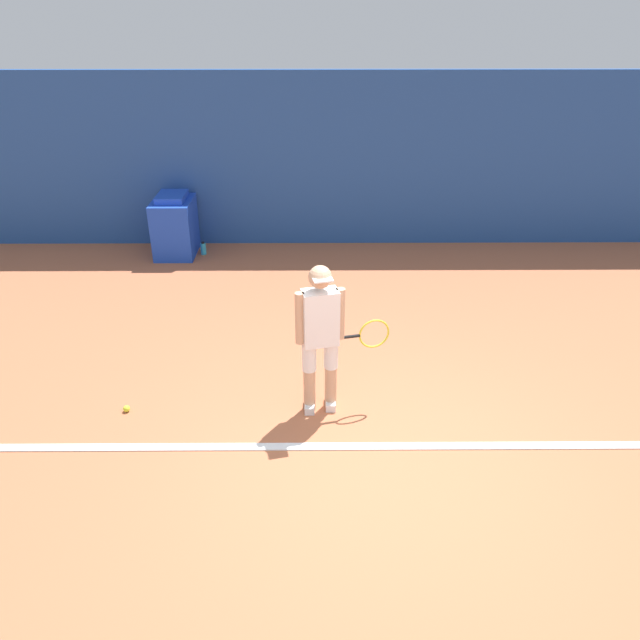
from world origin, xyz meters
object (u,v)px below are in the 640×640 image
Objects in this scene: water_bottle at (203,249)px; tennis_ball at (127,409)px; tennis_player at (321,333)px; covered_chair at (175,226)px.

tennis_ball is at bearing -91.48° from water_bottle.
covered_chair is at bearing 105.38° from tennis_player.
tennis_player reaches higher than tennis_ball.
tennis_ball is 0.33× the size of water_bottle.
covered_chair reaches higher than water_bottle.
water_bottle is (0.11, 4.25, 0.06)m from tennis_ball.
tennis_player is 4.82m from covered_chair.
tennis_player is 1.59× the size of covered_chair.
tennis_player is at bearing 1.87° from tennis_ball.
tennis_ball is 4.31m from covered_chair.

